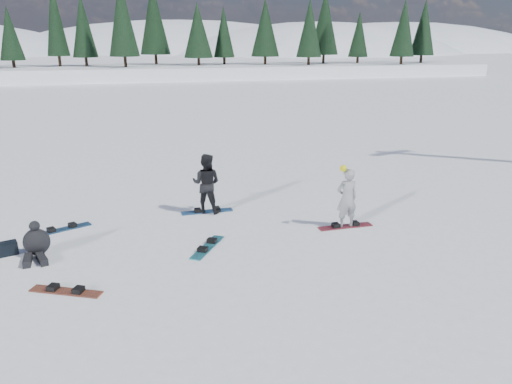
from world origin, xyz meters
TOP-DOWN VIEW (x-y plane):
  - ground at (0.00, 0.00)m, footprint 420.00×420.00m
  - alpine_backdrop at (-11.72, 189.18)m, footprint 412.50×227.00m
  - snowboarder_woman at (2.98, -0.06)m, footprint 0.61×0.42m
  - snowboarder_man at (-0.44, 2.07)m, footprint 1.05×0.97m
  - seated_rider at (-4.77, -0.01)m, footprint 0.70×1.06m
  - gear_bag at (-5.47, 0.24)m, footprint 0.52×0.43m
  - snowboard_woman at (2.99, -0.05)m, footprint 1.50×0.31m
  - snowboard_man at (-0.44, 2.07)m, footprint 1.51×0.31m
  - snowboard_loose_b at (-3.94, -2.03)m, footprint 1.47×0.90m
  - snowboard_loose_c at (-4.41, 1.58)m, footprint 1.48×0.88m
  - snowboard_loose_a at (-0.84, -0.53)m, footprint 1.04×1.42m

SIDE VIEW (x-z plane):
  - alpine_backdrop at x=-11.72m, z-range -40.58..12.62m
  - ground at x=0.00m, z-range 0.00..0.00m
  - snowboard_woman at x=2.99m, z-range 0.00..0.03m
  - snowboard_man at x=-0.44m, z-range 0.00..0.03m
  - snowboard_loose_b at x=-3.94m, z-range 0.00..0.03m
  - snowboard_loose_c at x=-4.41m, z-range 0.00..0.03m
  - snowboard_loose_a at x=-0.84m, z-range 0.00..0.03m
  - gear_bag at x=-5.47m, z-range 0.00..0.30m
  - seated_rider at x=-4.77m, z-range -0.10..0.75m
  - snowboarder_woman at x=2.98m, z-range -0.06..1.71m
  - snowboarder_man at x=-0.44m, z-range 0.00..1.75m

